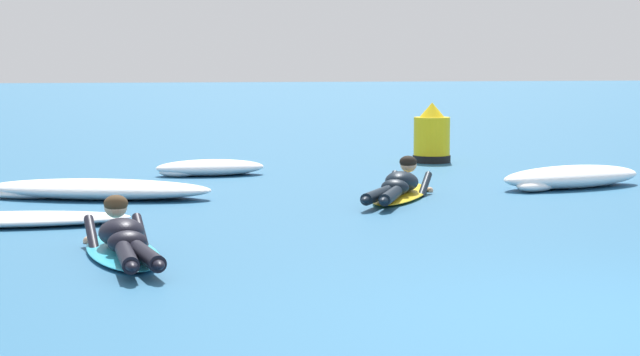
# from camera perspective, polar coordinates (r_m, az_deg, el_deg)

# --- Properties ---
(ground_plane) EXTENTS (120.00, 120.00, 0.00)m
(ground_plane) POSITION_cam_1_polar(r_m,az_deg,el_deg) (17.45, 1.27, 0.26)
(ground_plane) COLOR #235B84
(surfer_near) EXTENTS (0.83, 2.47, 0.54)m
(surfer_near) POSITION_cam_1_polar(r_m,az_deg,el_deg) (10.27, -9.58, -3.11)
(surfer_near) COLOR #2DB2D1
(surfer_near) RESTS_ON ground
(surfer_far) EXTENTS (1.49, 2.41, 0.53)m
(surfer_far) POSITION_cam_1_polar(r_m,az_deg,el_deg) (14.24, 3.88, -0.48)
(surfer_far) COLOR yellow
(surfer_far) RESTS_ON ground
(whitewater_front) EXTENTS (1.62, 0.80, 0.24)m
(whitewater_front) POSITION_cam_1_polar(r_m,az_deg,el_deg) (17.12, -5.39, 0.49)
(whitewater_front) COLOR white
(whitewater_front) RESTS_ON ground
(whitewater_mid_left) EXTENTS (3.01, 1.76, 0.24)m
(whitewater_mid_left) POSITION_cam_1_polar(r_m,az_deg,el_deg) (14.53, -10.82, -0.56)
(whitewater_mid_left) COLOR white
(whitewater_mid_left) RESTS_ON ground
(whitewater_mid_right) EXTENTS (2.58, 0.87, 0.14)m
(whitewater_mid_right) POSITION_cam_1_polar(r_m,az_deg,el_deg) (12.45, -15.12, -1.98)
(whitewater_mid_right) COLOR white
(whitewater_mid_right) RESTS_ON ground
(whitewater_back) EXTENTS (2.34, 1.48, 0.30)m
(whitewater_back) POSITION_cam_1_polar(r_m,az_deg,el_deg) (15.82, 12.21, 0.03)
(whitewater_back) COLOR white
(whitewater_back) RESTS_ON ground
(channel_marker_buoy) EXTENTS (0.62, 0.62, 0.99)m
(channel_marker_buoy) POSITION_cam_1_polar(r_m,az_deg,el_deg) (19.19, 5.49, 1.92)
(channel_marker_buoy) COLOR yellow
(channel_marker_buoy) RESTS_ON ground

